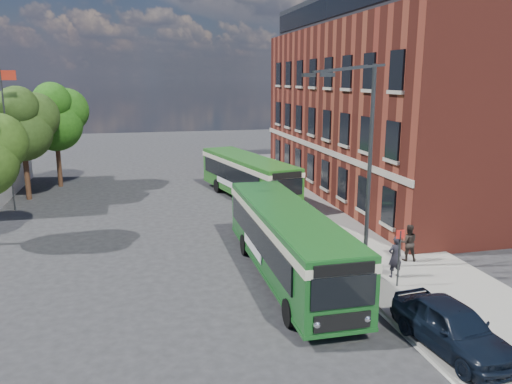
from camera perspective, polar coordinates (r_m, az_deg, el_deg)
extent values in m
plane|color=#252427|center=(23.37, -1.61, -8.25)|extent=(120.00, 120.00, 0.00)
cube|color=gray|center=(32.57, 7.65, -2.08)|extent=(6.00, 48.00, 0.15)
cube|color=beige|center=(31.65, 2.47, -2.55)|extent=(0.12, 48.00, 0.01)
cube|color=maroon|center=(38.15, 15.74, 8.77)|extent=(12.00, 26.00, 12.00)
cube|color=beige|center=(35.89, 6.99, 5.07)|extent=(0.12, 26.00, 0.35)
cube|color=black|center=(38.36, 16.42, 19.39)|extent=(10.80, 24.80, 2.20)
cube|color=black|center=(36.08, 8.39, 20.20)|extent=(0.08, 24.00, 1.40)
cylinder|color=#323536|center=(35.53, -26.52, 5.20)|extent=(0.10, 0.10, 9.00)
cube|color=#B42614|center=(35.21, -26.47, 11.86)|extent=(0.90, 0.02, 0.60)
cylinder|color=#323536|center=(23.12, 12.29, -8.39)|extent=(0.44, 0.44, 0.30)
cylinder|color=#323536|center=(21.94, 12.83, 2.26)|extent=(0.18, 0.18, 9.00)
cube|color=#323536|center=(20.53, 11.00, 13.71)|extent=(2.58, 0.46, 0.37)
cube|color=#323536|center=(21.63, 9.67, 13.71)|extent=(2.58, 0.46, 0.37)
cube|color=#323536|center=(19.61, 8.17, 13.13)|extent=(0.55, 0.22, 0.16)
cube|color=#323536|center=(21.63, 6.04, 13.15)|extent=(0.55, 0.22, 0.16)
cylinder|color=#323536|center=(21.10, 15.99, -7.51)|extent=(0.08, 0.08, 2.50)
cube|color=red|center=(20.75, 16.18, -4.66)|extent=(0.35, 0.04, 0.35)
cube|color=#17531D|center=(21.35, 3.58, -5.28)|extent=(2.51, 12.02, 2.45)
cube|color=#17531D|center=(21.78, 3.54, -8.47)|extent=(2.55, 12.06, 0.14)
cube|color=black|center=(21.27, 0.04, -4.97)|extent=(0.09, 10.22, 1.10)
cube|color=black|center=(21.97, 6.57, -4.47)|extent=(0.09, 10.22, 1.10)
cube|color=beige|center=(21.11, 3.62, -3.15)|extent=(2.57, 12.08, 0.32)
cube|color=#17531D|center=(21.01, 3.63, -2.21)|extent=(2.41, 11.92, 0.12)
cube|color=black|center=(15.99, 9.97, -11.20)|extent=(2.15, 0.08, 1.05)
cube|color=black|center=(15.69, 10.10, -8.71)|extent=(2.00, 0.08, 0.38)
cube|color=black|center=(16.41, 9.85, -14.41)|extent=(1.90, 0.08, 0.55)
sphere|color=silver|center=(16.14, 6.95, -14.80)|extent=(0.26, 0.26, 0.26)
sphere|color=silver|center=(16.76, 12.58, -13.94)|extent=(0.26, 0.26, 0.26)
cube|color=black|center=(26.90, -0.12, -0.93)|extent=(2.00, 0.08, 0.90)
cube|color=white|center=(22.15, -0.41, -6.28)|extent=(0.04, 3.20, 0.45)
cylinder|color=black|center=(17.78, 3.84, -13.60)|extent=(0.28, 1.00, 1.00)
cylinder|color=black|center=(18.55, 10.94, -12.65)|extent=(0.28, 1.00, 1.00)
cylinder|color=black|center=(24.43, -1.29, -6.04)|extent=(0.28, 1.00, 1.00)
cylinder|color=black|center=(24.99, 3.99, -5.63)|extent=(0.28, 1.00, 1.00)
cube|color=#24641E|center=(35.31, -0.98, 2.03)|extent=(4.89, 11.65, 2.45)
cube|color=#24641E|center=(35.57, -0.97, 0.02)|extent=(4.94, 11.70, 0.14)
cube|color=black|center=(35.06, -3.09, 2.14)|extent=(2.14, 9.37, 1.10)
cube|color=black|center=(36.10, 0.67, 2.47)|extent=(2.14, 9.37, 1.10)
cube|color=beige|center=(35.17, -0.98, 3.35)|extent=(4.96, 11.72, 0.32)
cube|color=#24641E|center=(35.11, -0.98, 3.93)|extent=(4.77, 11.53, 0.12)
cube|color=black|center=(30.28, 3.55, 0.52)|extent=(2.12, 0.54, 1.05)
cube|color=black|center=(30.12, 3.58, 1.91)|extent=(1.97, 0.51, 0.38)
cube|color=black|center=(30.50, 3.53, -1.32)|extent=(1.87, 0.49, 0.55)
sphere|color=silver|center=(30.12, 2.10, -1.49)|extent=(0.26, 0.26, 0.26)
sphere|color=silver|center=(30.93, 4.89, -1.14)|extent=(0.26, 0.26, 0.26)
cube|color=black|center=(40.46, -4.37, 3.71)|extent=(1.97, 0.51, 0.90)
cube|color=white|center=(35.83, -3.52, 1.15)|extent=(0.73, 3.13, 0.45)
cylinder|color=black|center=(31.67, 0.05, -1.60)|extent=(0.49, 1.04, 1.00)
cylinder|color=black|center=(32.72, 3.75, -1.16)|extent=(0.49, 1.04, 1.00)
cylinder|color=black|center=(37.73, -4.42, 0.72)|extent=(0.49, 1.04, 1.00)
cylinder|color=black|center=(38.62, -1.19, 1.04)|extent=(0.49, 1.04, 1.00)
imported|color=black|center=(17.11, 21.52, -14.11)|extent=(2.29, 4.67, 1.53)
imported|color=black|center=(22.07, 15.62, -7.13)|extent=(0.70, 0.49, 1.80)
imported|color=black|center=(24.17, 17.00, -5.54)|extent=(1.01, 0.89, 1.73)
cylinder|color=#3B2315|center=(38.68, -24.70, 1.68)|extent=(0.36, 0.36, 3.39)
sphere|color=#263D14|center=(38.27, -25.13, 6.21)|extent=(4.01, 4.01, 4.01)
sphere|color=#263D14|center=(38.64, -23.97, 7.87)|extent=(3.39, 3.39, 3.39)
sphere|color=#263D14|center=(37.84, -26.41, 6.97)|extent=(3.08, 3.08, 3.08)
sphere|color=#263D14|center=(37.39, -25.63, 8.77)|extent=(2.78, 2.78, 2.78)
cylinder|color=#3B2315|center=(42.39, -21.58, 2.91)|extent=(0.36, 0.36, 3.49)
sphere|color=#1F4F11|center=(42.01, -21.94, 7.17)|extent=(4.12, 4.12, 4.12)
sphere|color=#1F4F11|center=(42.45, -20.87, 8.70)|extent=(3.49, 3.49, 3.49)
sphere|color=#1F4F11|center=(41.53, -23.10, 7.89)|extent=(3.17, 3.17, 3.17)
sphere|color=#1F4F11|center=(41.11, -22.32, 9.58)|extent=(2.85, 2.85, 2.85)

